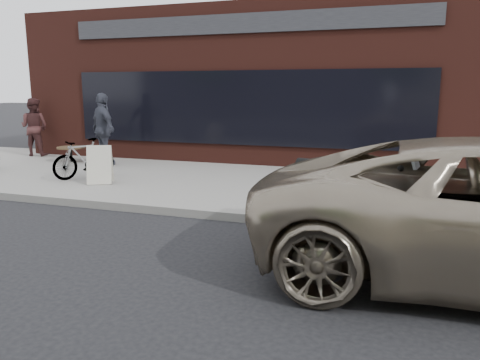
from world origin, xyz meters
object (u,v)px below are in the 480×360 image
Objects in this scene: sandwich_sign at (100,164)px; cafe_patron_right at (104,129)px; cafe_table at (71,148)px; motorcycle at (353,202)px; cafe_patron_left at (34,127)px; bicycle_rear at (84,158)px.

cafe_patron_right is at bearing 96.36° from sandwich_sign.
cafe_patron_right reaches higher than sandwich_sign.
cafe_table is 1.34m from cafe_patron_right.
motorcycle is at bearing -45.52° from sandwich_sign.
motorcycle is 9.35m from cafe_table.
cafe_patron_right reaches higher than cafe_patron_left.
bicycle_rear reaches higher than sandwich_sign.
bicycle_rear is 0.84m from sandwich_sign.
cafe_table is 2.10m from cafe_patron_left.
sandwich_sign is (0.73, -0.42, -0.04)m from bicycle_rear.
cafe_patron_left is (-10.18, 5.10, 0.43)m from motorcycle.
sandwich_sign is 0.47× the size of cafe_patron_left.
cafe_patron_right reaches higher than motorcycle.
cafe_patron_left is at bearing 162.94° from motorcycle.
cafe_table is 0.43× the size of cafe_patron_left.
cafe_patron_left reaches higher than bicycle_rear.
cafe_table is (-8.28, 4.36, -0.07)m from motorcycle.
bicycle_rear is at bearing -45.46° from cafe_table.
bicycle_rear is at bearing 123.96° from sandwich_sign.
motorcycle is 6.00m from sandwich_sign.
sandwich_sign is 5.50m from cafe_patron_left.
bicycle_rear is 2.00× the size of cafe_table.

